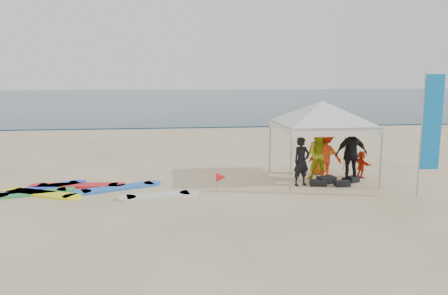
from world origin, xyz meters
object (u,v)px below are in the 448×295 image
canopy_tent (323,101)px  person_orange_a (325,155)px  person_yellow (320,155)px  feather_flag (431,124)px  person_black_b (351,154)px  person_seated (361,164)px  surfboard_spread (79,190)px  marker_pennant (221,177)px  person_black_a (301,161)px  person_orange_b (319,152)px

canopy_tent → person_orange_a: bearing=13.2°
person_yellow → feather_flag: size_ratio=0.47×
person_yellow → person_black_b: size_ratio=0.91×
person_seated → surfboard_spread: bearing=88.4°
marker_pennant → surfboard_spread: 4.36m
feather_flag → surfboard_spread: bearing=169.4°
person_seated → person_orange_a: bearing=86.3°
person_yellow → canopy_tent: (0.05, 0.09, 1.79)m
person_seated → surfboard_spread: 9.35m
person_black_a → surfboard_spread: person_black_a is taller
person_orange_a → canopy_tent: size_ratio=0.42×
person_black_a → person_black_b: (1.75, 0.25, 0.15)m
surfboard_spread → person_seated: bearing=4.5°
person_black_a → person_orange_a: bearing=18.4°
canopy_tent → person_black_b: bearing=-29.1°
person_black_a → feather_flag: bearing=-46.8°
person_orange_b → person_black_a: bearing=64.9°
person_seated → person_orange_b: bearing=54.6°
person_orange_a → marker_pennant: 3.99m
person_black_a → person_seated: (2.39, 0.83, -0.32)m
canopy_tent → marker_pennant: size_ratio=6.32×
person_yellow → canopy_tent: size_ratio=0.43×
person_yellow → person_orange_b: 0.95m
person_black_b → canopy_tent: size_ratio=0.47×
marker_pennant → person_orange_a: bearing=20.9°
person_orange_a → person_orange_b: person_orange_a is taller
person_seated → marker_pennant: 5.25m
person_seated → marker_pennant: size_ratio=1.46×
person_orange_a → person_orange_b: bearing=-69.8°
canopy_tent → marker_pennant: canopy_tent is taller
person_orange_a → person_orange_b: size_ratio=1.04×
person_orange_a → person_black_b: bearing=165.5°
person_yellow → marker_pennant: 3.74m
person_seated → feather_flag: feather_flag is taller
person_yellow → canopy_tent: bearing=87.6°
person_orange_a → person_black_b: size_ratio=0.89×
marker_pennant → surfboard_spread: marker_pennant is taller
person_orange_b → surfboard_spread: bearing=20.5°
person_orange_a → person_orange_b: 0.78m
person_orange_a → surfboard_spread: (-7.99, -0.67, -0.80)m
canopy_tent → surfboard_spread: 8.26m
feather_flag → canopy_tent: bearing=132.4°
person_black_a → surfboard_spread: (-6.92, 0.10, -0.75)m
person_orange_b → person_yellow: bearing=84.3°
person_black_a → canopy_tent: 2.19m
person_orange_a → person_seated: bearing=-154.8°
person_black_a → marker_pennant: 2.74m
canopy_tent → feather_flag: size_ratio=1.11×
person_seated → surfboard_spread: (-9.31, -0.73, -0.43)m
person_black_a → marker_pennant: size_ratio=2.46×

